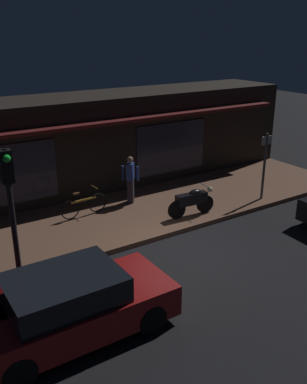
# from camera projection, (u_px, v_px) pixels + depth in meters

# --- Properties ---
(ground_plane) EXTENTS (60.00, 60.00, 0.00)m
(ground_plane) POSITION_uv_depth(u_px,v_px,m) (180.00, 254.00, 11.91)
(ground_plane) COLOR black
(sidewalk_slab) EXTENTS (18.00, 4.00, 0.15)m
(sidewalk_slab) POSITION_uv_depth(u_px,v_px,m) (127.00, 215.00, 14.24)
(sidewalk_slab) COLOR brown
(sidewalk_slab) RESTS_ON ground_plane
(storefront_building) EXTENTS (18.00, 3.30, 3.60)m
(storefront_building) POSITION_uv_depth(u_px,v_px,m) (82.00, 144.00, 16.29)
(storefront_building) COLOR black
(storefront_building) RESTS_ON ground_plane
(motorcycle) EXTENTS (1.70, 0.55, 0.97)m
(motorcycle) POSITION_uv_depth(u_px,v_px,m) (192.00, 201.00, 13.89)
(motorcycle) COLOR black
(motorcycle) RESTS_ON sidewalk_slab
(bicycle_parked) EXTENTS (1.66, 0.42, 0.91)m
(bicycle_parked) POSITION_uv_depth(u_px,v_px,m) (84.00, 205.00, 13.90)
(bicycle_parked) COLOR black
(bicycle_parked) RESTS_ON sidewalk_slab
(person_bystander) EXTENTS (0.52, 0.47, 1.67)m
(person_bystander) POSITION_uv_depth(u_px,v_px,m) (130.00, 179.00, 14.83)
(person_bystander) COLOR #28232D
(person_bystander) RESTS_ON sidewalk_slab
(sign_post) EXTENTS (0.44, 0.09, 2.40)m
(sign_post) POSITION_uv_depth(u_px,v_px,m) (265.00, 162.00, 14.98)
(sign_post) COLOR #47474C
(sign_post) RESTS_ON sidewalk_slab
(traffic_light_pole) EXTENTS (0.24, 0.33, 3.60)m
(traffic_light_pole) POSITION_uv_depth(u_px,v_px,m) (11.00, 202.00, 8.91)
(traffic_light_pole) COLOR black
(traffic_light_pole) RESTS_ON ground_plane
(parked_car_far) EXTENTS (4.11, 1.79, 1.42)m
(parked_car_far) POSITION_uv_depth(u_px,v_px,m) (71.00, 306.00, 8.47)
(parked_car_far) COLOR black
(parked_car_far) RESTS_ON ground_plane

